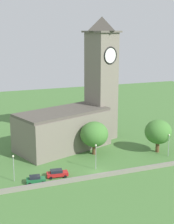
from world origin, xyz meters
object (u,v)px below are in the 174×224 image
(streetlamp_west_mid, at_px, (96,153))
(tree_by_tower, at_px, (94,134))
(church, at_px, (77,111))
(tree_riverside_east, at_px, (158,132))
(streetlamp_west_end, at_px, (13,164))
(car_red, at_px, (57,173))
(car_green, at_px, (36,179))
(streetlamp_central, at_px, (169,141))

(streetlamp_west_mid, relative_size, tree_by_tower, 0.70)
(church, xyz_separation_m, tree_riverside_east, (17.88, -13.96, -4.27))
(streetlamp_west_end, bearing_deg, church, 41.18)
(tree_by_tower, bearing_deg, car_red, -142.19)
(car_red, xyz_separation_m, streetlamp_west_mid, (9.68, 0.77, 3.33))
(car_green, relative_size, tree_by_tower, 0.48)
(car_red, distance_m, streetlamp_central, 30.79)
(church, relative_size, tree_riverside_east, 4.01)
(car_green, bearing_deg, tree_riverside_east, 11.31)
(church, bearing_deg, car_red, -120.96)
(car_red, xyz_separation_m, streetlamp_west_end, (-9.31, 1.15, 3.23))
(church, height_order, streetlamp_west_end, church)
(church, xyz_separation_m, car_green, (-16.92, -20.93, -9.04))
(church, relative_size, car_red, 7.27)
(car_green, xyz_separation_m, car_red, (5.18, 1.36, 0.01))
(car_red, bearing_deg, car_green, -165.30)
(tree_riverside_east, bearing_deg, church, 142.01)
(car_green, xyz_separation_m, streetlamp_west_end, (-4.14, 2.51, 3.24))
(streetlamp_central, distance_m, tree_by_tower, 19.34)
(car_green, distance_m, streetlamp_west_mid, 15.37)
(car_green, xyz_separation_m, tree_riverside_east, (34.79, 6.96, 4.77))
(car_red, bearing_deg, streetlamp_west_mid, 4.57)
(car_red, height_order, tree_by_tower, tree_by_tower)
(church, distance_m, tree_riverside_east, 23.08)
(streetlamp_west_mid, relative_size, streetlamp_central, 1.04)
(streetlamp_central, relative_size, tree_riverside_east, 0.67)
(streetlamp_west_mid, distance_m, tree_riverside_east, 20.57)
(car_red, bearing_deg, tree_by_tower, 37.81)
(car_green, distance_m, tree_riverside_east, 35.80)
(tree_riverside_east, bearing_deg, streetlamp_west_end, -173.47)
(car_green, bearing_deg, streetlamp_west_mid, 8.17)
(streetlamp_west_mid, xyz_separation_m, streetlamp_central, (20.89, 1.15, -0.13))
(streetlamp_central, height_order, tree_by_tower, tree_by_tower)
(tree_by_tower, bearing_deg, streetlamp_west_end, -158.06)
(streetlamp_west_end, bearing_deg, car_red, -7.04)
(church, height_order, streetlamp_central, church)
(streetlamp_central, xyz_separation_m, tree_by_tower, (-17.43, 8.27, 1.42))
(streetlamp_west_end, bearing_deg, car_green, -31.23)
(church, bearing_deg, tree_by_tower, -81.52)
(car_red, xyz_separation_m, tree_riverside_east, (29.62, 5.60, 4.76))
(streetlamp_west_end, xyz_separation_m, tree_riverside_east, (38.93, 4.45, 1.53))
(car_red, height_order, streetlamp_west_end, streetlamp_west_end)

